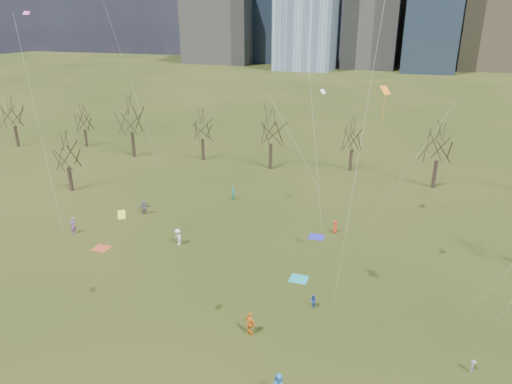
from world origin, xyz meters
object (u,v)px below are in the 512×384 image
(blanket_crimson, at_px, (101,248))
(person_4, at_px, (250,324))
(blanket_teal, at_px, (299,279))
(blanket_navy, at_px, (316,237))

(blanket_crimson, xyz_separation_m, person_4, (18.97, -8.00, 0.93))
(blanket_teal, distance_m, blanket_navy, 8.90)
(blanket_navy, bearing_deg, blanket_teal, -88.86)
(blanket_teal, bearing_deg, blanket_navy, 91.14)
(blanket_teal, relative_size, blanket_navy, 1.00)
(blanket_teal, bearing_deg, blanket_crimson, -178.03)
(blanket_navy, relative_size, person_4, 0.84)
(blanket_crimson, height_order, person_4, person_4)
(blanket_teal, height_order, blanket_navy, same)
(blanket_teal, xyz_separation_m, blanket_navy, (-0.18, 8.90, 0.00))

